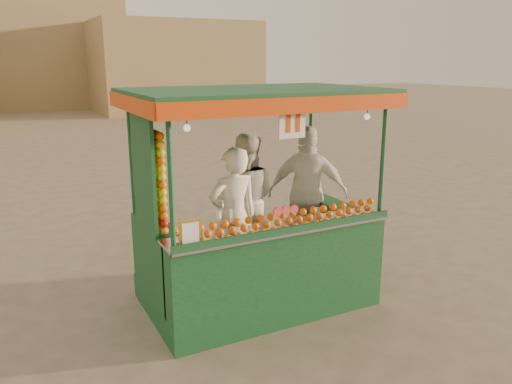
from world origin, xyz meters
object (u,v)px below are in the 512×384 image
vendor_left (234,218)px  vendor_middle (245,199)px  juice_cart (254,240)px  vendor_right (308,193)px

vendor_left → vendor_middle: bearing=-127.0°
juice_cart → vendor_middle: (0.20, 0.66, 0.31)m
vendor_left → vendor_right: (1.24, 0.34, 0.06)m
juice_cart → vendor_left: juice_cart is taller
vendor_middle → vendor_right: vendor_right is taller
vendor_left → juice_cart: bearing=160.2°
vendor_middle → vendor_right: size_ratio=0.96×
vendor_right → vendor_middle: bearing=18.0°
juice_cart → vendor_right: bearing=22.8°
vendor_left → vendor_right: 1.29m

